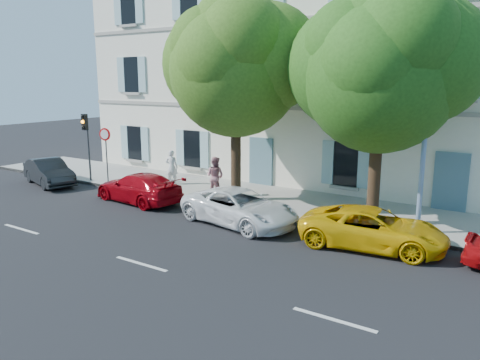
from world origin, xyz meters
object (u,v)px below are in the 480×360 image
Objects in this scene: car_red_coupe at (139,188)px; road_sign at (106,143)px; pedestrian_a at (172,167)px; pedestrian_b at (215,176)px; car_white_coupe at (239,207)px; tree_left at (236,71)px; car_yellow_supercar at (373,228)px; tree_right at (380,76)px; car_dark_sedan at (49,172)px; street_lamp at (427,96)px; traffic_light at (86,133)px.

road_sign is (-3.77, 1.55, 1.51)m from car_red_coupe.
pedestrian_b is (3.25, -0.77, 0.03)m from pedestrian_a.
car_red_coupe is 4.35m from road_sign.
pedestrian_a is (-6.27, 3.38, 0.36)m from car_white_coupe.
road_sign is (-7.45, -0.67, -3.49)m from tree_left.
tree_right is at bearing 11.09° from car_yellow_supercar.
car_dark_sedan is at bearing 11.64° from pedestrian_a.
car_yellow_supercar is at bearing -119.23° from street_lamp.
road_sign is at bearing 3.12° from pedestrian_b.
road_sign reaches higher than car_white_coupe.
car_white_coupe is 0.57× the size of tree_right.
road_sign is at bearing -178.22° from tree_right.
pedestrian_b is at bearing 59.23° from car_white_coupe.
tree_left is 4.77m from pedestrian_b.
car_red_coupe is (6.37, 0.01, -0.02)m from car_dark_sedan.
traffic_light is 1.27m from road_sign.
pedestrian_a is 0.97× the size of pedestrian_b.
pedestrian_b reaches higher than car_dark_sedan.
car_dark_sedan is at bearing -148.98° from road_sign.
road_sign is 1.62× the size of pedestrian_a.
car_dark_sedan is at bearing -83.56° from car_red_coupe.
traffic_light is at bearing 77.77° from car_yellow_supercar.
road_sign is 1.56× the size of pedestrian_b.
car_white_coupe is (11.89, -0.28, -0.01)m from car_dark_sedan.
car_red_coupe is 5.52m from car_white_coupe.
car_yellow_supercar is (10.48, -0.07, -0.01)m from car_red_coupe.
car_dark_sedan is 11.45m from tree_left.
car_red_coupe is 0.97× the size of car_yellow_supercar.
tree_left is at bearing -60.63° from car_dark_sedan.
road_sign is at bearing -42.16° from car_dark_sedan.
tree_right is at bearing 1.78° from road_sign.
car_yellow_supercar is 0.56× the size of street_lamp.
tree_left is 6.48m from pedestrian_a.
traffic_light reaches higher than car_white_coupe.
car_dark_sedan is 2.80m from traffic_light.
pedestrian_b is (6.27, 0.76, -1.12)m from road_sign.
pedestrian_b is at bearing 175.74° from tree_left.
traffic_light is (-8.60, -0.91, -3.00)m from tree_left.
tree_right is 4.61× the size of pedestrian_b.
car_yellow_supercar is 0.54× the size of tree_left.
car_yellow_supercar is at bearing -6.48° from road_sign.
tree_left is 3.06× the size of road_sign.
traffic_light reaches higher than car_yellow_supercar.
car_dark_sedan is at bearing -167.45° from tree_left.
car_white_coupe is at bearing 135.34° from pedestrian_b.
tree_left is 1.04× the size of street_lamp.
pedestrian_b is (-7.31, 0.34, -4.39)m from tree_right.
car_dark_sedan is 1.45× the size of road_sign.
car_white_coupe is 7.49m from street_lamp.
tree_right reaches higher than pedestrian_b.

